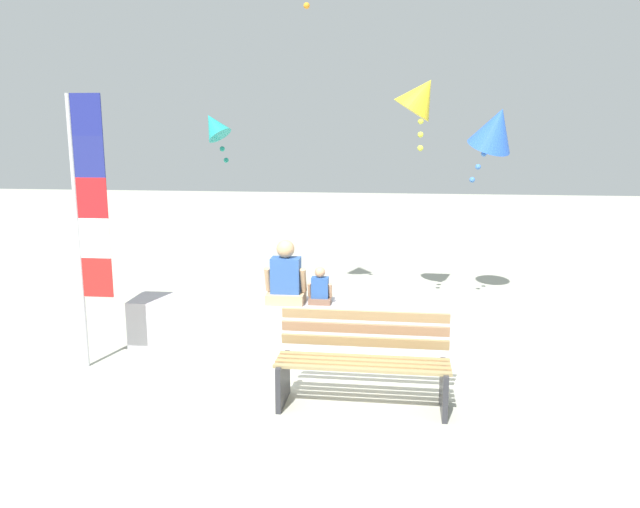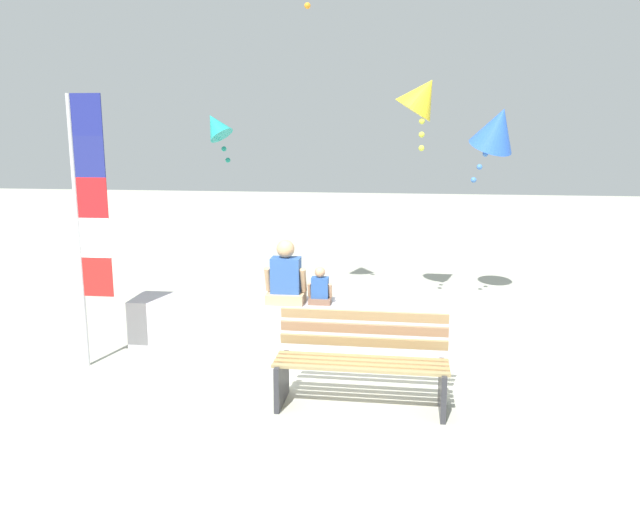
{
  "view_description": "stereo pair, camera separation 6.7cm",
  "coord_description": "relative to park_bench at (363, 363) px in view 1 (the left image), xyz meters",
  "views": [
    {
      "loc": [
        0.63,
        -6.33,
        2.66
      ],
      "look_at": [
        -0.2,
        0.93,
        1.2
      ],
      "focal_mm": 35.35,
      "sensor_mm": 36.0,
      "label": 1
    },
    {
      "loc": [
        0.7,
        -6.33,
        2.66
      ],
      "look_at": [
        -0.2,
        0.93,
        1.2
      ],
      "focal_mm": 35.35,
      "sensor_mm": 36.0,
      "label": 2
    }
  ],
  "objects": [
    {
      "name": "ground_plane",
      "position": [
        -0.38,
        0.53,
        -0.42
      ],
      "size": [
        40.0,
        40.0,
        0.0
      ],
      "primitive_type": "plane",
      "color": "#ADAE9D"
    },
    {
      "name": "seawall_ledge",
      "position": [
        -0.38,
        1.46,
        -0.12
      ],
      "size": [
        5.06,
        0.58,
        0.6
      ],
      "primitive_type": "cube",
      "color": "#B4B0B8",
      "rests_on": "ground"
    },
    {
      "name": "park_bench",
      "position": [
        0.0,
        0.0,
        0.0
      ],
      "size": [
        1.68,
        0.63,
        0.88
      ],
      "color": "#947F54",
      "rests_on": "ground"
    },
    {
      "name": "person_adult",
      "position": [
        -1.0,
        1.44,
        0.47
      ],
      "size": [
        0.5,
        0.37,
        0.76
      ],
      "color": "tan",
      "rests_on": "seawall_ledge"
    },
    {
      "name": "person_child",
      "position": [
        -0.59,
        1.44,
        0.35
      ],
      "size": [
        0.29,
        0.21,
        0.45
      ],
      "color": "brown",
      "rests_on": "seawall_ledge"
    },
    {
      "name": "flag_banner",
      "position": [
        -3.04,
        0.63,
        1.34
      ],
      "size": [
        0.39,
        0.05,
        3.02
      ],
      "color": "#B7B7BC",
      "rests_on": "ground"
    },
    {
      "name": "kite_blue",
      "position": [
        1.69,
        3.58,
        2.24
      ],
      "size": [
        1.0,
        1.04,
        1.16
      ],
      "color": "blue"
    },
    {
      "name": "kite_yellow",
      "position": [
        0.62,
        3.39,
        2.69
      ],
      "size": [
        0.76,
        0.74,
        1.12
      ],
      "color": "yellow"
    },
    {
      "name": "kite_teal",
      "position": [
        -2.48,
        3.75,
        2.27
      ],
      "size": [
        0.63,
        0.59,
        0.84
      ],
      "color": "teal"
    }
  ]
}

